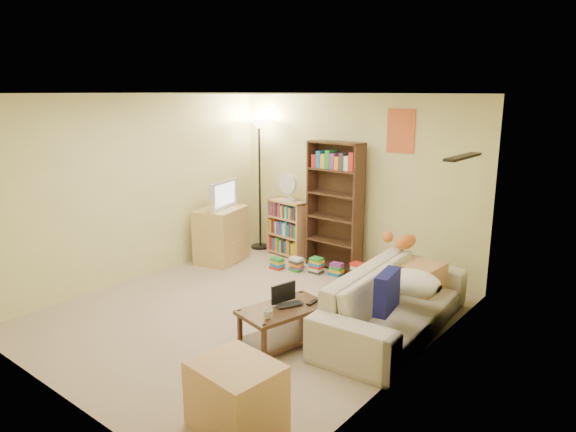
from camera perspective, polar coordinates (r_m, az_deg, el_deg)
The scene contains 19 objects.
room at distance 5.68m, azimuth -4.60°, elevation 4.51°, with size 4.50×4.54×2.52m.
sofa at distance 5.67m, azimuth 11.81°, elevation -9.32°, with size 1.06×2.34×0.66m, color #C0B49F.
navy_pillow at distance 5.10m, azimuth 10.95°, elevation -8.25°, with size 0.44×0.13×0.39m, color #121452.
cream_blanket at distance 5.58m, azimuth 13.71°, elevation -7.19°, with size 0.61×0.44×0.26m, color white.
tabby_cat at distance 6.41m, azimuth 12.61°, elevation -2.71°, with size 0.52×0.22×0.18m.
coffee_table at distance 5.32m, azimuth -0.49°, elevation -11.55°, with size 0.69×0.98×0.40m.
laptop at distance 5.25m, azimuth 0.36°, elevation -10.01°, with size 0.29×0.34×0.02m, color black.
laptop_screen at distance 5.31m, azimuth -0.51°, elevation -8.50°, with size 0.01×0.30×0.20m, color white.
mug at distance 5.01m, azimuth -2.25°, elevation -10.81°, with size 0.10×0.10×0.09m, color silver.
tv_remote at distance 5.36m, azimuth 2.73°, elevation -9.56°, with size 0.05×0.16×0.02m, color black.
tv_stand at distance 7.87m, azimuth -7.43°, elevation -2.09°, with size 0.55×0.77×0.82m, color tan.
television at distance 7.73m, azimuth -7.57°, elevation 2.37°, with size 0.28×0.74×0.42m, color black.
tall_bookshelf at distance 7.41m, azimuth 5.21°, elevation 1.50°, with size 0.84×0.30×1.85m.
short_bookshelf at distance 8.08m, azimuth -0.05°, elevation -1.35°, with size 0.71×0.36×0.88m.
desk_fan at distance 7.87m, azimuth 0.02°, elevation 3.28°, with size 0.31×0.18×0.44m.
floor_lamp at distance 8.27m, azimuth -3.22°, elevation 7.77°, with size 0.36×0.36×2.12m.
side_table at distance 6.27m, azimuth 14.19°, elevation -7.62°, with size 0.51×0.51×0.58m, color tan.
end_cabinet at distance 4.14m, azimuth -5.77°, elevation -19.28°, with size 0.64×0.53×0.53m, color tan.
book_stacks at distance 7.37m, azimuth 3.35°, elevation -5.62°, with size 1.29×0.56×0.23m.
Camera 1 is at (3.86, -4.08, 2.49)m, focal length 32.00 mm.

